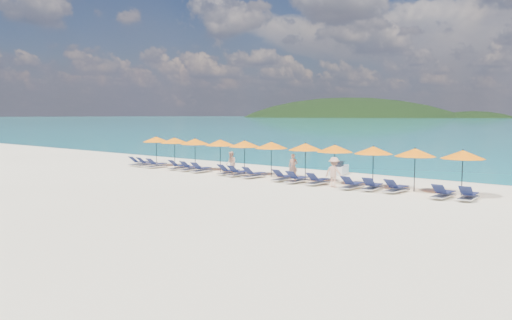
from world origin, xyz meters
The scene contains 35 objects.
ground centered at (0.00, 0.00, 0.00)m, with size 1400.00×1400.00×0.00m, color beige.
headland_main centered at (-300.00, 540.00, -38.00)m, with size 374.00×242.00×126.50m.
headland_small centered at (-150.00, 560.00, -35.00)m, with size 162.00×126.00×85.50m.
jetski centered at (2.45, 8.68, 0.33)m, with size 1.51×2.42×0.81m.
beachgoer_a centered at (1.61, 4.60, 0.78)m, with size 0.57×0.37×1.56m, color tan.
beachgoer_b centered at (-2.64, 3.64, 0.78)m, with size 0.76×0.44×1.57m, color tan.
beachgoer_c centered at (5.30, 3.24, 0.83)m, with size 1.07×0.50×1.66m, color tan.
umbrella_0 centered at (-11.59, 4.76, 2.02)m, with size 2.10×2.10×2.28m.
umbrella_1 centered at (-9.32, 4.67, 2.02)m, with size 2.10×2.10×2.28m.
umbrella_2 centered at (-6.94, 4.51, 2.02)m, with size 2.10×2.10×2.28m.
umbrella_3 centered at (-4.58, 4.65, 2.02)m, with size 2.10×2.10×2.28m.
umbrella_4 centered at (-2.37, 4.67, 2.02)m, with size 2.10×2.10×2.28m.
umbrella_5 centered at (-0.09, 4.62, 2.02)m, with size 2.10×2.10×2.28m.
umbrella_6 centered at (2.43, 4.73, 2.02)m, with size 2.10×2.10×2.28m.
umbrella_7 centered at (4.57, 4.54, 2.02)m, with size 2.10×2.10×2.28m.
umbrella_8 centered at (6.88, 4.69, 2.02)m, with size 2.10×2.10×2.28m.
umbrella_9 centered at (9.26, 4.56, 2.02)m, with size 2.10×2.10×2.28m.
umbrella_10 centered at (11.55, 4.77, 2.02)m, with size 2.10×2.10×2.28m.
lounger_0 centered at (-12.16, 3.53, 0.24)m, with size 0.66×1.71×0.66m.
lounger_1 centered at (-11.13, 3.47, 0.24)m, with size 0.69×1.72×0.66m.
lounger_2 centered at (-9.90, 3.38, 0.24)m, with size 0.74×1.74×0.66m.
lounger_3 centered at (-7.63, 3.60, 0.24)m, with size 0.72×1.73×0.66m.
lounger_4 centered at (-6.44, 3.54, 0.24)m, with size 0.71×1.73×0.66m.
lounger_5 centered at (-5.20, 3.41, 0.24)m, with size 0.79×1.76×0.66m.
lounger_6 centered at (-2.83, 3.58, 0.24)m, with size 0.67×1.72×0.66m.
lounger_7 centered at (-1.82, 3.44, 0.24)m, with size 0.65×1.71×0.66m.
lounger_8 centered at (-0.56, 3.44, 0.24)m, with size 0.71×1.73×0.66m.
lounger_9 centered at (1.73, 3.49, 0.24)m, with size 0.69×1.72×0.66m.
lounger_10 centered at (2.82, 3.32, 0.24)m, with size 0.64×1.71×0.66m.
lounger_11 centered at (4.18, 3.38, 0.24)m, with size 0.67×1.72×0.66m.
lounger_12 centered at (6.40, 3.27, 0.24)m, with size 0.65×1.71×0.66m.
lounger_13 centered at (7.48, 3.46, 0.24)m, with size 0.77×1.75×0.66m.
lounger_14 centered at (8.73, 3.57, 0.24)m, with size 0.77×1.75×0.66m.
lounger_15 centered at (11.17, 3.33, 0.24)m, with size 0.71×1.73×0.66m.
lounger_16 centered at (12.25, 3.54, 0.24)m, with size 0.72×1.73×0.66m.
Camera 1 is at (19.20, -20.11, 3.95)m, focal length 35.00 mm.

